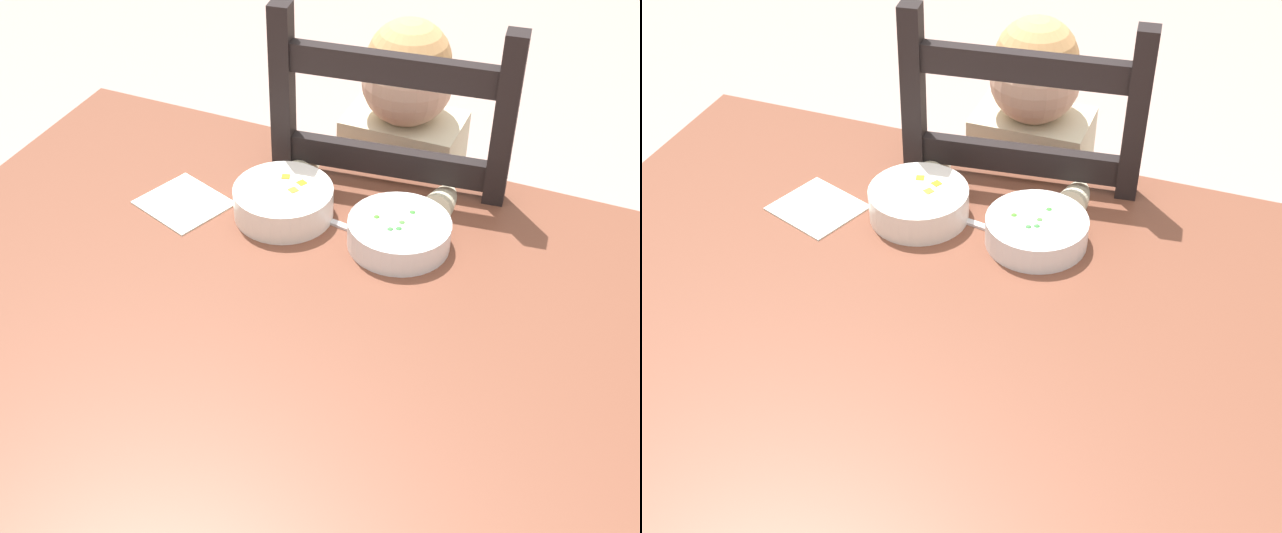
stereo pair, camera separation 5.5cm
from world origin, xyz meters
The scene contains 7 objects.
dining_table centered at (0.00, 0.00, 0.63)m, with size 1.41×0.95×0.72m.
dining_chair centered at (-0.06, 0.52, 0.47)m, with size 0.47×0.47×1.03m.
child_figure centered at (-0.06, 0.52, 0.63)m, with size 0.32×0.31×0.95m.
bowl_of_peas centered at (0.04, 0.22, 0.74)m, with size 0.17×0.17×0.05m.
bowl_of_carrots centered at (-0.17, 0.22, 0.75)m, with size 0.17×0.17×0.05m.
spoon centered at (-0.10, 0.24, 0.72)m, with size 0.14×0.04×0.01m.
paper_napkin centered at (-0.34, 0.18, 0.72)m, with size 0.14×0.12×0.00m, color white.
Camera 1 is at (0.36, -0.84, 1.60)m, focal length 48.93 mm.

